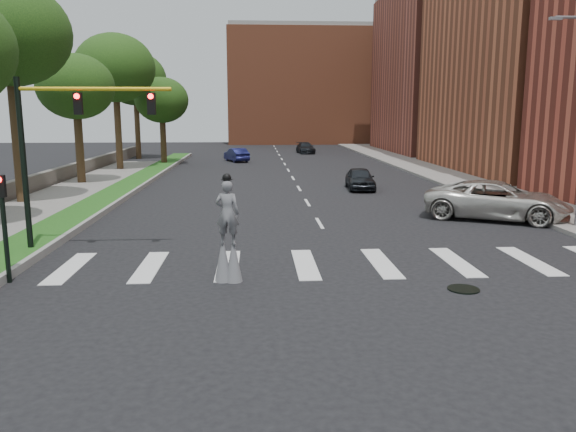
{
  "coord_description": "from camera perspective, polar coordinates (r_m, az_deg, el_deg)",
  "views": [
    {
      "loc": [
        -2.94,
        -17.09,
        5.01
      ],
      "look_at": [
        -1.88,
        0.74,
        1.7
      ],
      "focal_mm": 35.0,
      "sensor_mm": 36.0,
      "label": 1
    }
  ],
  "objects": [
    {
      "name": "tree_6",
      "position": [
        55.57,
        -12.71,
        11.37
      ],
      "size": [
        5.06,
        5.06,
        8.31
      ],
      "color": "#382716",
      "rests_on": "ground"
    },
    {
      "name": "building_backdrop",
      "position": [
        95.59,
        2.02,
        12.87
      ],
      "size": [
        26.0,
        14.0,
        18.0
      ],
      "primitive_type": "cube",
      "color": "#9D4F31",
      "rests_on": "ground"
    },
    {
      "name": "building_far",
      "position": [
        75.5,
        16.39,
        13.86
      ],
      "size": [
        16.0,
        22.0,
        20.0
      ],
      "primitive_type": "cube",
      "color": "brown",
      "rests_on": "ground"
    },
    {
      "name": "tree_4",
      "position": [
        51.08,
        -17.18,
        14.14
      ],
      "size": [
        6.75,
        6.75,
        11.57
      ],
      "color": "#382716",
      "rests_on": "ground"
    },
    {
      "name": "sidewalk_left",
      "position": [
        29.86,
        -26.12,
        -0.07
      ],
      "size": [
        4.0,
        60.0,
        0.18
      ],
      "primitive_type": "cube",
      "color": "slate",
      "rests_on": "ground"
    },
    {
      "name": "grass_median",
      "position": [
        38.38,
        -16.28,
        2.76
      ],
      "size": [
        2.0,
        60.0,
        0.25
      ],
      "primitive_type": "cube",
      "color": "#1B4C15",
      "rests_on": "ground"
    },
    {
      "name": "building_mid",
      "position": [
        53.74,
        25.47,
        16.98
      ],
      "size": [
        16.0,
        22.0,
        24.0
      ],
      "primitive_type": "cube",
      "color": "#9D4F31",
      "rests_on": "ground"
    },
    {
      "name": "stilt_performer",
      "position": [
        16.75,
        -6.13,
        -2.13
      ],
      "size": [
        0.84,
        0.58,
        3.26
      ],
      "rotation": [
        0.0,
        0.0,
        2.98
      ],
      "color": "#382716",
      "rests_on": "ground"
    },
    {
      "name": "stone_wall",
      "position": [
        41.78,
        -23.09,
        3.52
      ],
      "size": [
        0.5,
        56.0,
        1.1
      ],
      "primitive_type": "cube",
      "color": "#5D5750",
      "rests_on": "ground"
    },
    {
      "name": "car_far",
      "position": [
        70.14,
        1.79,
        6.93
      ],
      "size": [
        2.28,
        4.72,
        1.33
      ],
      "primitive_type": "imported",
      "rotation": [
        0.0,
        0.0,
        0.09
      ],
      "color": "black",
      "rests_on": "ground"
    },
    {
      "name": "tree_2",
      "position": [
        34.14,
        -26.57,
        16.18
      ],
      "size": [
        6.44,
        6.44,
        11.82
      ],
      "color": "#382716",
      "rests_on": "ground"
    },
    {
      "name": "car_mid",
      "position": [
        58.45,
        -5.26,
        6.21
      ],
      "size": [
        2.86,
        4.49,
        1.4
      ],
      "primitive_type": "imported",
      "rotation": [
        0.0,
        0.0,
        3.5
      ],
      "color": "#16194E",
      "rests_on": "ground"
    },
    {
      "name": "suv_crossing",
      "position": [
        28.32,
        20.46,
        1.51
      ],
      "size": [
        7.23,
        5.72,
        1.83
      ],
      "primitive_type": "imported",
      "rotation": [
        0.0,
        0.0,
        1.09
      ],
      "color": "beige",
      "rests_on": "ground"
    },
    {
      "name": "tree_5",
      "position": [
        63.9,
        -15.27,
        13.27
      ],
      "size": [
        6.65,
        6.65,
        11.38
      ],
      "color": "#382716",
      "rests_on": "ground"
    },
    {
      "name": "secondary_signal",
      "position": [
        18.41,
        -26.91,
        -0.23
      ],
      "size": [
        0.25,
        0.21,
        3.23
      ],
      "color": "black",
      "rests_on": "ground"
    },
    {
      "name": "sidewalk_right",
      "position": [
        45.1,
        16.68,
        3.79
      ],
      "size": [
        5.0,
        90.0,
        0.18
      ],
      "primitive_type": "cube",
      "color": "slate",
      "rests_on": "ground"
    },
    {
      "name": "car_near",
      "position": [
        37.29,
        7.33,
        3.8
      ],
      "size": [
        1.94,
        4.3,
        1.43
      ],
      "primitive_type": "imported",
      "rotation": [
        0.0,
        0.0,
        -0.06
      ],
      "color": "black",
      "rests_on": "ground"
    },
    {
      "name": "ground_plane",
      "position": [
        18.05,
        6.14,
        -5.68
      ],
      "size": [
        160.0,
        160.0,
        0.0
      ],
      "primitive_type": "plane",
      "color": "black",
      "rests_on": "ground"
    },
    {
      "name": "manhole",
      "position": [
        16.97,
        17.4,
        -7.1
      ],
      "size": [
        0.9,
        0.9,
        0.04
      ],
      "primitive_type": "cylinder",
      "color": "black",
      "rests_on": "ground"
    },
    {
      "name": "tree_3",
      "position": [
        41.81,
        -20.78,
        12.12
      ],
      "size": [
        5.21,
        5.21,
        8.95
      ],
      "color": "#382716",
      "rests_on": "ground"
    },
    {
      "name": "traffic_signal",
      "position": [
        21.24,
        -22.38,
        7.4
      ],
      "size": [
        5.3,
        0.23,
        6.2
      ],
      "color": "black",
      "rests_on": "ground"
    },
    {
      "name": "median_curb",
      "position": [
        38.16,
        -14.74,
        2.81
      ],
      "size": [
        0.2,
        60.0,
        0.28
      ],
      "primitive_type": "cube",
      "color": "gray",
      "rests_on": "ground"
    }
  ]
}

